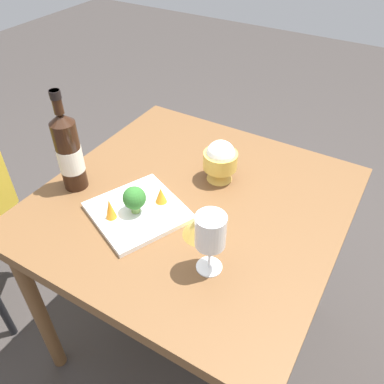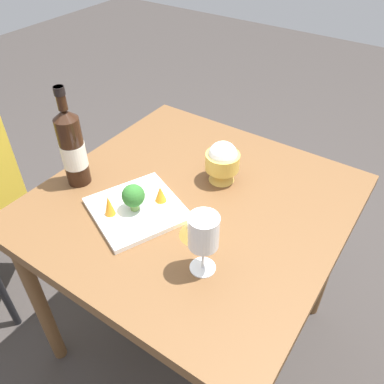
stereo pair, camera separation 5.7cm
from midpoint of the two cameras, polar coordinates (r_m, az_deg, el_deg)
ground_plane at (r=1.81m, az=-0.96°, el=-19.41°), size 8.00×8.00×0.00m
dining_table at (r=1.28m, az=-1.28°, el=-4.07°), size 0.90×0.90×0.75m
wine_bottle at (r=1.26m, az=-18.67°, el=5.53°), size 0.08×0.08×0.33m
wine_glass at (r=0.94m, az=0.96°, el=-5.92°), size 0.08×0.08×0.18m
rice_bowl at (r=1.26m, az=2.82°, el=4.62°), size 0.11×0.11×0.14m
rice_bowl_lid at (r=1.08m, az=-0.32°, el=-4.80°), size 0.10×0.10×0.09m
serving_plate at (r=1.18m, az=-9.22°, el=-2.84°), size 0.33×0.33×0.02m
broccoli_floret at (r=1.14m, az=-9.77°, el=-0.96°), size 0.07×0.07×0.09m
carrot_garnish_left at (r=1.18m, az=-5.93°, el=-0.46°), size 0.04×0.04×0.05m
carrot_garnish_right at (r=1.14m, az=-13.19°, el=-2.40°), size 0.03×0.03×0.07m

